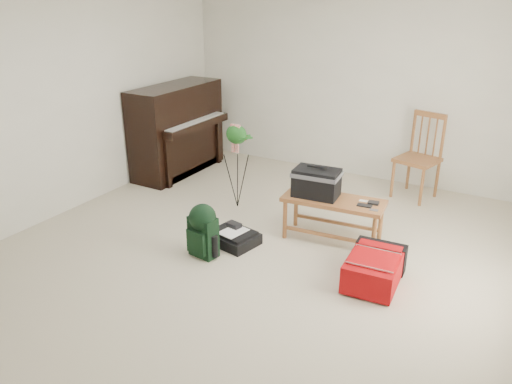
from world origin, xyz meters
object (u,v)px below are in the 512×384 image
Objects in this scene: red_suitcase at (376,266)px; black_duffel at (233,237)px; dining_chair at (418,157)px; green_backpack at (203,228)px; bench at (322,188)px; flower_stand at (237,167)px; piano at (178,131)px.

red_suitcase is 1.51m from black_duffel.
green_backpack is (-1.45, -2.62, -0.22)m from dining_chair.
dining_chair reaches higher than black_duffel.
bench is at bearing 56.65° from green_backpack.
flower_stand is at bearing -126.66° from dining_chair.
bench is 1.57× the size of red_suitcase.
dining_chair is at bearing 13.16° from piano.
black_duffel is (-0.73, -0.59, -0.50)m from bench.
bench is at bearing 140.74° from red_suitcase.
flower_stand is (1.40, -0.67, -0.08)m from piano.
piano is at bearing 141.35° from green_backpack.
flower_stand is (-1.20, 0.24, -0.05)m from bench.
red_suitcase is 1.25× the size of green_backpack.
dining_chair is at bearing 69.25° from green_backpack.
bench is at bearing 50.57° from black_duffel.
flower_stand is (-0.35, 1.20, 0.21)m from green_backpack.
red_suitcase is (3.38, -1.47, -0.45)m from piano.
black_duffel is at bearing 79.69° from green_backpack.
red_suitcase is 2.16m from flower_stand.
green_backpack is at bearing -97.14° from black_duffel.
dining_chair is at bearing 64.86° from bench.
green_backpack reaches higher than black_duffel.
piano is 1.39× the size of bench.
piano reaches higher than red_suitcase.
piano is 2.58m from green_backpack.
piano is 2.18× the size of red_suitcase.
red_suitcase is (0.18, -2.22, -0.37)m from dining_chair.
piano is 2.46m from black_duffel.
red_suitcase is (0.78, -0.56, -0.42)m from bench.
dining_chair reaches higher than green_backpack.
flower_stand reaches higher than red_suitcase.
bench is 1.01× the size of dining_chair.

